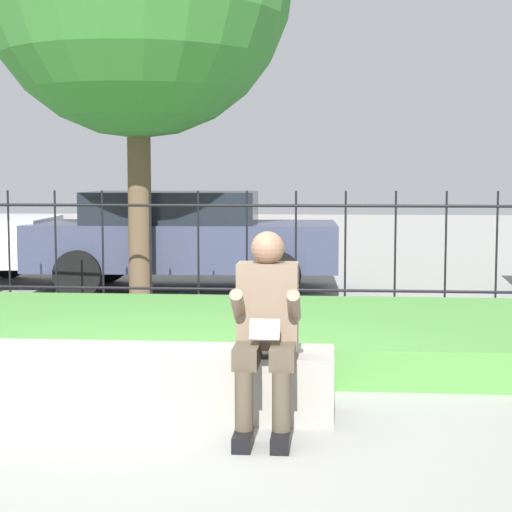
{
  "coord_description": "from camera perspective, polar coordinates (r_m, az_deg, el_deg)",
  "views": [
    {
      "loc": [
        1.22,
        -5.51,
        1.58
      ],
      "look_at": [
        0.5,
        2.81,
        0.8
      ],
      "focal_mm": 60.0,
      "sensor_mm": 36.0,
      "label": 1
    }
  ],
  "objects": [
    {
      "name": "person_seated_reader",
      "position": [
        5.3,
        0.7,
        -4.53
      ],
      "size": [
        0.42,
        0.73,
        1.24
      ],
      "color": "black",
      "rests_on": "ground_plane"
    },
    {
      "name": "stone_bench",
      "position": [
        5.82,
        -7.93,
        -8.49
      ],
      "size": [
        2.62,
        0.54,
        0.44
      ],
      "color": "gray",
      "rests_on": "ground_plane"
    },
    {
      "name": "grass_berm",
      "position": [
        7.87,
        -4.1,
        -5.13
      ],
      "size": [
        8.73,
        2.86,
        0.31
      ],
      "color": "#4C893D",
      "rests_on": "ground_plane"
    },
    {
      "name": "car_parked_center",
      "position": [
        11.89,
        -4.92,
        1.25
      ],
      "size": [
        4.22,
        2.05,
        1.37
      ],
      "rotation": [
        0.0,
        0.0,
        0.04
      ],
      "color": "#383D56",
      "rests_on": "ground_plane"
    },
    {
      "name": "iron_fence",
      "position": [
        9.81,
        -2.24,
        0.44
      ],
      "size": [
        6.73,
        0.03,
        1.42
      ],
      "color": "black",
      "rests_on": "ground_plane"
    },
    {
      "name": "ground_plane",
      "position": [
        5.86,
        -7.41,
        -10.36
      ],
      "size": [
        60.0,
        60.0,
        0.0
      ],
      "primitive_type": "plane",
      "color": "gray"
    }
  ]
}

